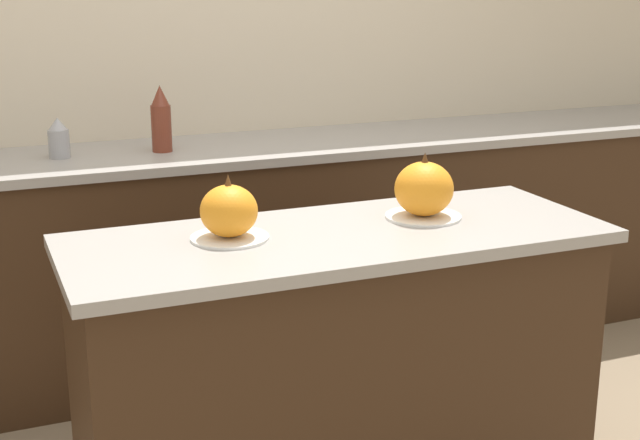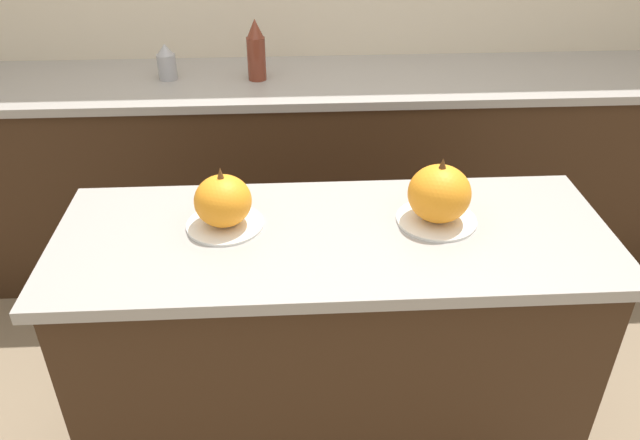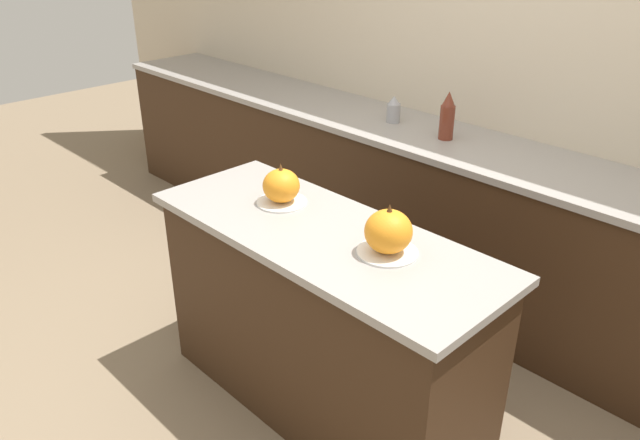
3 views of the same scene
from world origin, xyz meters
name	(u,v)px [view 2 (image 2 of 3)]	position (x,y,z in m)	size (l,w,h in m)	color
kitchen_island	(332,351)	(0.00, 0.00, 0.45)	(1.54, 0.59, 0.89)	#382314
back_counter	(314,173)	(0.00, 1.16, 0.46)	(6.00, 0.60, 0.92)	#382314
pumpkin_cake_left	(223,203)	(-0.30, 0.06, 0.96)	(0.22, 0.22, 0.18)	white
pumpkin_cake_right	(439,196)	(0.30, 0.05, 0.97)	(0.23, 0.23, 0.20)	white
bottle_tall	(256,51)	(-0.24, 1.15, 1.05)	(0.08, 0.08, 0.25)	maroon
bottle_short	(167,62)	(-0.62, 1.18, 1.00)	(0.08, 0.08, 0.15)	#99999E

